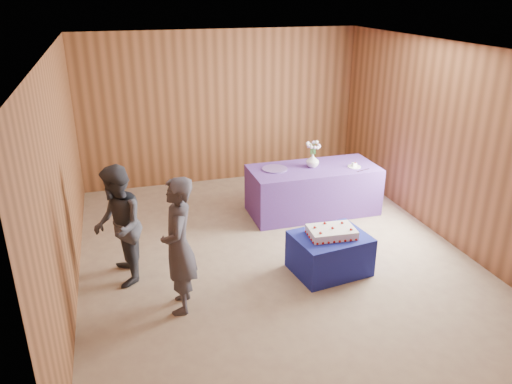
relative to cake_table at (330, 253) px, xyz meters
name	(u,v)px	position (x,y,z in m)	size (l,w,h in m)	color
ground	(273,254)	(-0.55, 0.60, -0.25)	(6.00, 6.00, 0.00)	gray
room_shell	(275,124)	(-0.55, 0.60, 1.55)	(5.04, 6.04, 2.72)	brown
cake_table	(330,253)	(0.00, 0.00, 0.00)	(0.90, 0.70, 0.50)	navy
serving_table	(313,190)	(0.49, 1.74, 0.12)	(2.00, 0.90, 0.75)	#4D3593
sheet_cake	(332,232)	(0.00, -0.01, 0.30)	(0.62, 0.44, 0.14)	white
vase	(313,161)	(0.47, 1.78, 0.60)	(0.20, 0.20, 0.21)	silver
flower_spray	(313,145)	(0.47, 1.78, 0.86)	(0.23, 0.23, 0.18)	#2C6F2F
platter	(275,169)	(-0.13, 1.83, 0.51)	(0.39, 0.39, 0.02)	#624891
plate	(354,167)	(1.10, 1.59, 0.51)	(0.21, 0.21, 0.01)	white
cake_slice	(354,165)	(1.10, 1.59, 0.54)	(0.07, 0.06, 0.08)	white
knife	(363,170)	(1.16, 1.41, 0.50)	(0.26, 0.02, 0.00)	#AEAEB3
guest_left	(179,246)	(-1.90, -0.26, 0.53)	(0.57, 0.37, 1.56)	#35343D
guest_right	(118,226)	(-2.51, 0.50, 0.49)	(0.72, 0.56, 1.48)	#33353E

